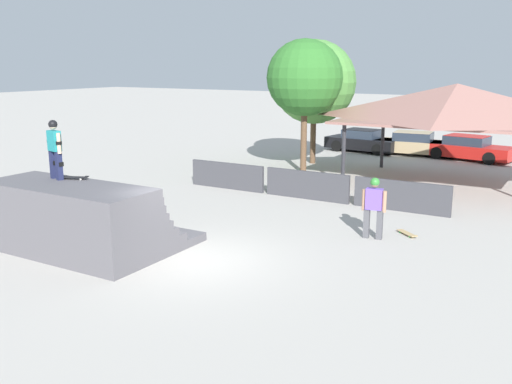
{
  "coord_description": "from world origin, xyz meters",
  "views": [
    {
      "loc": [
        8.46,
        -11.13,
        4.93
      ],
      "look_at": [
        -0.32,
        3.76,
        1.02
      ],
      "focal_mm": 40.0,
      "sensor_mm": 36.0,
      "label": 1
    }
  ],
  "objects_px": {
    "skateboard_on_ground": "(407,233)",
    "tree_far_back": "(305,78)",
    "bystander_walking": "(374,203)",
    "parked_car_tan": "(414,144)",
    "skater_on_deck": "(55,145)",
    "parked_car_red": "(468,148)",
    "tree_beside_pavilion": "(314,82)",
    "parked_car_black": "(363,141)",
    "skateboard_on_deck": "(74,177)"
  },
  "relations": [
    {
      "from": "tree_beside_pavilion",
      "to": "skater_on_deck",
      "type": "bearing_deg",
      "value": -91.48
    },
    {
      "from": "skateboard_on_ground",
      "to": "parked_car_black",
      "type": "distance_m",
      "value": 16.32
    },
    {
      "from": "tree_beside_pavilion",
      "to": "tree_far_back",
      "type": "relative_size",
      "value": 1.01
    },
    {
      "from": "bystander_walking",
      "to": "parked_car_black",
      "type": "bearing_deg",
      "value": -76.03
    },
    {
      "from": "tree_far_back",
      "to": "parked_car_red",
      "type": "bearing_deg",
      "value": 52.68
    },
    {
      "from": "skateboard_on_deck",
      "to": "skateboard_on_ground",
      "type": "bearing_deg",
      "value": 11.45
    },
    {
      "from": "tree_beside_pavilion",
      "to": "tree_far_back",
      "type": "bearing_deg",
      "value": -74.19
    },
    {
      "from": "skater_on_deck",
      "to": "parked_car_red",
      "type": "xyz_separation_m",
      "value": [
        6.95,
        20.61,
        -2.18
      ]
    },
    {
      "from": "tree_beside_pavilion",
      "to": "tree_far_back",
      "type": "xyz_separation_m",
      "value": [
        0.74,
        -2.61,
        0.27
      ]
    },
    {
      "from": "bystander_walking",
      "to": "skateboard_on_ground",
      "type": "relative_size",
      "value": 2.4
    },
    {
      "from": "bystander_walking",
      "to": "parked_car_red",
      "type": "bearing_deg",
      "value": -95.95
    },
    {
      "from": "tree_far_back",
      "to": "parked_car_black",
      "type": "bearing_deg",
      "value": 89.21
    },
    {
      "from": "tree_beside_pavilion",
      "to": "parked_car_black",
      "type": "bearing_deg",
      "value": 80.34
    },
    {
      "from": "bystander_walking",
      "to": "tree_beside_pavilion",
      "type": "xyz_separation_m",
      "value": [
        -6.88,
        10.67,
        2.98
      ]
    },
    {
      "from": "parked_car_black",
      "to": "parked_car_tan",
      "type": "xyz_separation_m",
      "value": [
        2.85,
        0.3,
        0.0
      ]
    },
    {
      "from": "skateboard_on_ground",
      "to": "parked_car_black",
      "type": "bearing_deg",
      "value": 154.91
    },
    {
      "from": "tree_beside_pavilion",
      "to": "parked_car_tan",
      "type": "height_order",
      "value": "tree_beside_pavilion"
    },
    {
      "from": "parked_car_tan",
      "to": "parked_car_red",
      "type": "height_order",
      "value": "same"
    },
    {
      "from": "skateboard_on_ground",
      "to": "parked_car_red",
      "type": "xyz_separation_m",
      "value": [
        -1.12,
        14.88,
        0.54
      ]
    },
    {
      "from": "skateboard_on_ground",
      "to": "tree_beside_pavilion",
      "type": "xyz_separation_m",
      "value": [
        -7.66,
        9.87,
        3.97
      ]
    },
    {
      "from": "skateboard_on_deck",
      "to": "parked_car_black",
      "type": "bearing_deg",
      "value": 63.27
    },
    {
      "from": "skater_on_deck",
      "to": "parked_car_tan",
      "type": "relative_size",
      "value": 0.36
    },
    {
      "from": "bystander_walking",
      "to": "parked_car_tan",
      "type": "bearing_deg",
      "value": -85.85
    },
    {
      "from": "tree_far_back",
      "to": "parked_car_black",
      "type": "relative_size",
      "value": 1.4
    },
    {
      "from": "parked_car_black",
      "to": "skateboard_on_deck",
      "type": "bearing_deg",
      "value": -85.73
    },
    {
      "from": "skater_on_deck",
      "to": "tree_far_back",
      "type": "distance_m",
      "value": 13.13
    },
    {
      "from": "parked_car_black",
      "to": "skater_on_deck",
      "type": "bearing_deg",
      "value": -86.88
    },
    {
      "from": "skater_on_deck",
      "to": "skateboard_on_ground",
      "type": "distance_m",
      "value": 10.26
    },
    {
      "from": "skateboard_on_ground",
      "to": "tree_far_back",
      "type": "bearing_deg",
      "value": 173.83
    },
    {
      "from": "bystander_walking",
      "to": "tree_far_back",
      "type": "height_order",
      "value": "tree_far_back"
    },
    {
      "from": "parked_car_black",
      "to": "parked_car_red",
      "type": "bearing_deg",
      "value": 7.25
    },
    {
      "from": "tree_far_back",
      "to": "parked_car_tan",
      "type": "xyz_separation_m",
      "value": [
        2.96,
        7.85,
        -3.69
      ]
    },
    {
      "from": "skateboard_on_ground",
      "to": "tree_far_back",
      "type": "xyz_separation_m",
      "value": [
        -6.93,
        7.26,
        4.23
      ]
    },
    {
      "from": "tree_far_back",
      "to": "parked_car_tan",
      "type": "height_order",
      "value": "tree_far_back"
    },
    {
      "from": "tree_beside_pavilion",
      "to": "tree_far_back",
      "type": "height_order",
      "value": "tree_beside_pavilion"
    },
    {
      "from": "skateboard_on_ground",
      "to": "parked_car_tan",
      "type": "distance_m",
      "value": 15.63
    },
    {
      "from": "skater_on_deck",
      "to": "parked_car_tan",
      "type": "distance_m",
      "value": 21.35
    },
    {
      "from": "skater_on_deck",
      "to": "parked_car_black",
      "type": "xyz_separation_m",
      "value": [
        1.24,
        20.55,
        -2.18
      ]
    },
    {
      "from": "skater_on_deck",
      "to": "bystander_walking",
      "type": "xyz_separation_m",
      "value": [
        7.28,
        4.93,
        -1.73
      ]
    },
    {
      "from": "parked_car_red",
      "to": "tree_beside_pavilion",
      "type": "bearing_deg",
      "value": -132.42
    },
    {
      "from": "skater_on_deck",
      "to": "tree_far_back",
      "type": "height_order",
      "value": "tree_far_back"
    },
    {
      "from": "skater_on_deck",
      "to": "tree_beside_pavilion",
      "type": "height_order",
      "value": "tree_beside_pavilion"
    },
    {
      "from": "skater_on_deck",
      "to": "tree_beside_pavilion",
      "type": "distance_m",
      "value": 15.65
    },
    {
      "from": "skateboard_on_deck",
      "to": "tree_far_back",
      "type": "distance_m",
      "value": 13.03
    },
    {
      "from": "parked_car_tan",
      "to": "bystander_walking",
      "type": "bearing_deg",
      "value": -83.69
    },
    {
      "from": "tree_beside_pavilion",
      "to": "parked_car_black",
      "type": "relative_size",
      "value": 1.42
    },
    {
      "from": "skateboard_on_deck",
      "to": "bystander_walking",
      "type": "relative_size",
      "value": 0.47
    },
    {
      "from": "bystander_walking",
      "to": "tree_far_back",
      "type": "relative_size",
      "value": 0.3
    },
    {
      "from": "skater_on_deck",
      "to": "parked_car_black",
      "type": "relative_size",
      "value": 0.37
    },
    {
      "from": "skateboard_on_deck",
      "to": "parked_car_tan",
      "type": "bearing_deg",
      "value": 55.49
    }
  ]
}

